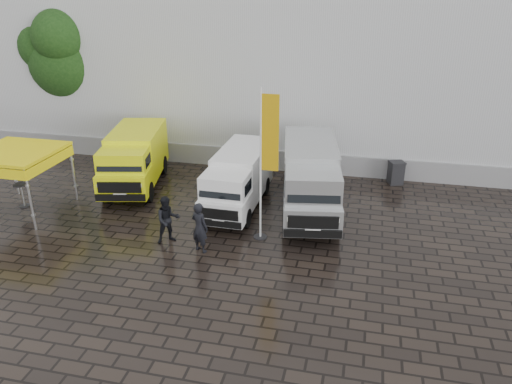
% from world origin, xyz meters
% --- Properties ---
extents(ground, '(120.00, 120.00, 0.00)m').
position_xyz_m(ground, '(0.00, 0.00, 0.00)').
color(ground, black).
rests_on(ground, ground).
extents(exhibition_hall, '(44.00, 16.00, 12.00)m').
position_xyz_m(exhibition_hall, '(2.00, 16.00, 6.00)').
color(exhibition_hall, silver).
rests_on(exhibition_hall, ground).
extents(hall_plinth, '(44.00, 0.15, 1.00)m').
position_xyz_m(hall_plinth, '(2.00, 7.95, 0.50)').
color(hall_plinth, gray).
rests_on(hall_plinth, ground).
extents(van_yellow, '(3.22, 5.76, 2.51)m').
position_xyz_m(van_yellow, '(-6.86, 4.41, 1.25)').
color(van_yellow, '#F5FF0D').
rests_on(van_yellow, ground).
extents(van_white, '(1.86, 5.40, 2.33)m').
position_xyz_m(van_white, '(-1.70, 3.27, 1.16)').
color(van_white, white).
rests_on(van_white, ground).
extents(van_silver, '(3.09, 6.53, 2.72)m').
position_xyz_m(van_silver, '(1.25, 3.52, 1.36)').
color(van_silver, silver).
rests_on(van_silver, ground).
extents(canopy_tent, '(3.12, 3.12, 2.61)m').
position_xyz_m(canopy_tent, '(-10.18, 0.90, 2.44)').
color(canopy_tent, silver).
rests_on(canopy_tent, ground).
extents(flagpole, '(0.88, 0.50, 5.60)m').
position_xyz_m(flagpole, '(-0.02, 0.84, 3.17)').
color(flagpole, black).
rests_on(flagpole, ground).
extents(tree, '(4.36, 4.36, 7.82)m').
position_xyz_m(tree, '(-12.74, 9.56, 5.02)').
color(tree, black).
rests_on(tree, ground).
extents(cocktail_table, '(0.60, 0.60, 1.01)m').
position_xyz_m(cocktail_table, '(-10.51, 1.27, 0.50)').
color(cocktail_table, black).
rests_on(cocktail_table, ground).
extents(wheelie_bin, '(0.83, 0.83, 1.09)m').
position_xyz_m(wheelie_bin, '(4.79, 7.42, 0.54)').
color(wheelie_bin, black).
rests_on(wheelie_bin, ground).
extents(person_front, '(0.80, 0.68, 1.85)m').
position_xyz_m(person_front, '(-2.05, -0.60, 0.92)').
color(person_front, black).
rests_on(person_front, ground).
extents(person_tent, '(1.09, 1.04, 1.77)m').
position_xyz_m(person_tent, '(-3.39, -0.22, 0.89)').
color(person_tent, black).
rests_on(person_tent, ground).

